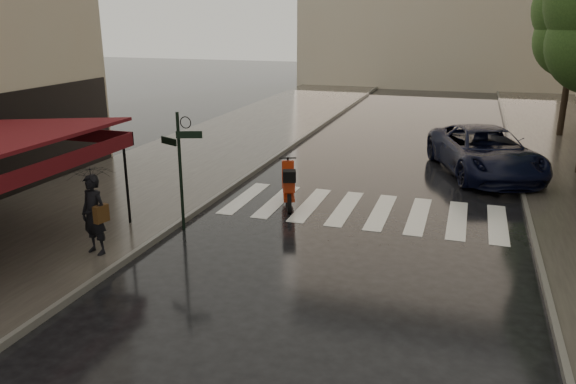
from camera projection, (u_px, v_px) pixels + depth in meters
The scene contains 9 objects.
ground at pixel (167, 286), 11.64m from camera, with size 120.00×120.00×0.00m, color black.
sidewalk_near at pixel (216, 147), 23.84m from camera, with size 6.00×60.00×0.12m, color #38332D.
curb_near at pixel (284, 152), 22.93m from camera, with size 0.12×60.00×0.16m, color #595651.
curb_far at pixel (516, 169), 20.30m from camera, with size 0.12×60.00×0.16m, color #595651.
crosswalk at pixel (363, 210), 16.20m from camera, with size 7.85×3.20×0.01m.
signpost at pixel (180, 162), 14.17m from camera, with size 1.17×0.29×3.10m.
pedestrian_with_umbrella at pixel (90, 182), 12.47m from camera, with size 1.32×1.34×2.56m.
scooter at pixel (289, 186), 16.42m from camera, with size 0.93×1.88×1.29m.
parked_car at pixel (485, 152), 19.66m from camera, with size 2.75×5.96×1.66m, color black.
Camera 1 is at (5.66, -9.23, 5.32)m, focal length 35.00 mm.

